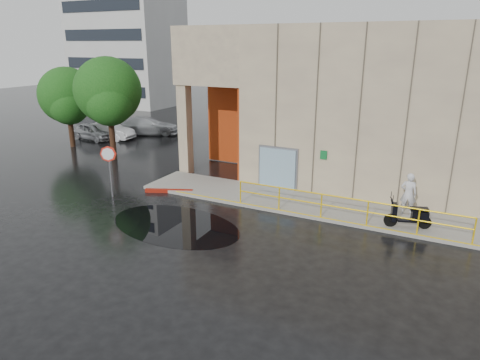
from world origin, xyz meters
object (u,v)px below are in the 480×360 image
at_px(stop_sign, 109,160).
at_px(tree_near, 108,94).
at_px(person, 408,194).
at_px(car_c, 147,126).
at_px(red_curb, 169,191).
at_px(tree_far, 67,98).
at_px(car_b, 109,131).
at_px(car_a, 93,131).
at_px(scooter, 410,209).

distance_m(stop_sign, tree_near, 7.56).
height_order(person, stop_sign, stop_sign).
bearing_deg(car_c, red_curb, -166.84).
bearing_deg(tree_far, person, -7.49).
bearing_deg(stop_sign, car_b, 126.16).
distance_m(car_a, car_b, 1.19).
xyz_separation_m(stop_sign, car_c, (-7.89, 12.68, -1.13)).
height_order(scooter, car_c, scooter).
relative_size(red_curb, car_a, 0.62).
distance_m(car_a, tree_near, 7.72).
bearing_deg(red_curb, person, 10.25).
xyz_separation_m(scooter, car_c, (-21.18, 10.42, -0.22)).
height_order(car_c, tree_far, tree_far).
bearing_deg(tree_near, red_curb, -27.73).
xyz_separation_m(red_curb, car_c, (-9.99, 10.92, 0.64)).
relative_size(car_a, car_c, 0.77).
relative_size(scooter, red_curb, 0.77).
bearing_deg(scooter, car_c, 136.99).
height_order(stop_sign, tree_far, tree_far).
bearing_deg(car_a, person, -96.29).
distance_m(tree_near, tree_far, 5.37).
bearing_deg(red_curb, scooter, 2.56).
relative_size(stop_sign, tree_far, 0.45).
bearing_deg(tree_far, car_c, 71.11).
distance_m(stop_sign, car_a, 14.01).
relative_size(red_curb, car_c, 0.48).
relative_size(car_a, tree_far, 0.68).
distance_m(person, car_a, 24.14).
bearing_deg(car_a, stop_sign, -124.71).
xyz_separation_m(car_a, car_b, (1.00, 0.65, 0.01)).
bearing_deg(car_c, car_a, 114.06).
bearing_deg(red_curb, tree_near, 152.27).
bearing_deg(tree_near, person, -5.22).
distance_m(scooter, tree_near, 18.61).
bearing_deg(car_a, red_curb, -114.02).
distance_m(car_c, tree_far, 6.85).
bearing_deg(car_a, tree_near, -117.71).
relative_size(car_a, car_b, 0.95).
height_order(person, car_c, person).
bearing_deg(tree_far, tree_near, -15.16).
bearing_deg(scooter, person, 81.52).
bearing_deg(stop_sign, red_curb, 32.69).
bearing_deg(stop_sign, tree_near, 124.31).
distance_m(car_c, tree_near, 8.67).
relative_size(scooter, tree_near, 0.29).
xyz_separation_m(person, tree_near, (-17.84, 1.63, 3.13)).
distance_m(scooter, car_c, 23.60).
relative_size(red_curb, tree_far, 0.43).
bearing_deg(tree_near, car_c, 113.08).
distance_m(red_curb, car_a, 14.62).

